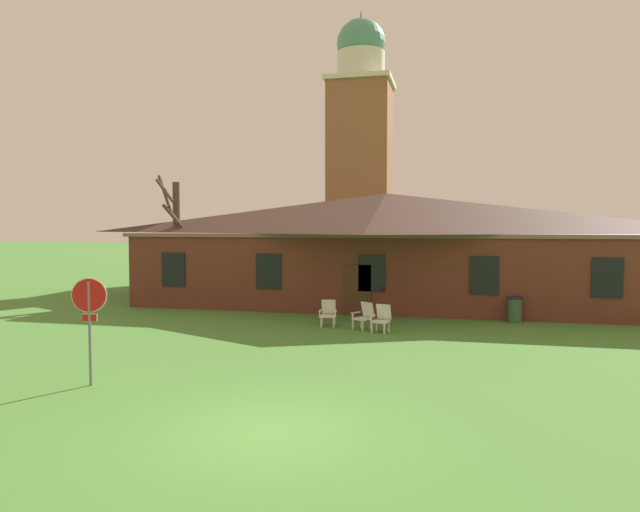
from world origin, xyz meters
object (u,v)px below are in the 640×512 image
object	(u,v)px
lawn_chair_near_door	(364,315)
trash_bin	(515,309)
lawn_chair_by_porch	(328,313)
stop_sign	(89,310)
lawn_chair_left_end	(382,318)

from	to	relation	value
lawn_chair_near_door	trash_bin	bearing A→B (deg)	26.73
lawn_chair_by_porch	lawn_chair_near_door	size ratio (longest dim) A/B	1.00
lawn_chair_near_door	trash_bin	xyz separation A→B (m)	(5.40, 2.72, -0.00)
stop_sign	trash_bin	bearing A→B (deg)	47.06
lawn_chair_near_door	lawn_chair_by_porch	bearing A→B (deg)	166.59
lawn_chair_near_door	lawn_chair_left_end	distance (m)	0.80
lawn_chair_near_door	lawn_chair_left_end	world-z (taller)	same
lawn_chair_left_end	trash_bin	xyz separation A→B (m)	(4.72, 3.14, -0.00)
trash_bin	lawn_chair_near_door	bearing A→B (deg)	-153.27
lawn_chair_left_end	lawn_chair_by_porch	bearing A→B (deg)	159.86
stop_sign	trash_bin	xyz separation A→B (m)	(10.49, 11.27, -1.28)
lawn_chair_near_door	trash_bin	distance (m)	6.04
stop_sign	trash_bin	size ratio (longest dim) A/B	2.56
lawn_chair_near_door	stop_sign	bearing A→B (deg)	-120.77
lawn_chair_left_end	stop_sign	bearing A→B (deg)	-125.39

